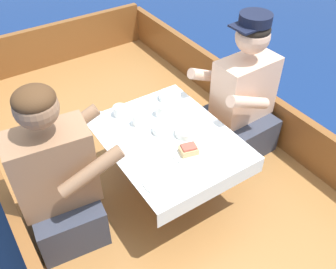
{
  "coord_description": "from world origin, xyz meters",
  "views": [
    {
      "loc": [
        -0.89,
        -1.4,
        2.13
      ],
      "look_at": [
        0.0,
        -0.06,
        0.74
      ],
      "focal_mm": 40.0,
      "sensor_mm": 36.0,
      "label": 1
    }
  ],
  "objects_px": {
    "person_port": "(58,181)",
    "coffee_cup_center": "(161,110)",
    "person_starboard": "(242,99)",
    "coffee_cup_port": "(120,111)",
    "coffee_cup_starboard": "(138,119)",
    "sandwich": "(189,149)"
  },
  "relations": [
    {
      "from": "person_port",
      "to": "coffee_cup_starboard",
      "type": "distance_m",
      "value": 0.58
    },
    {
      "from": "coffee_cup_center",
      "to": "person_starboard",
      "type": "bearing_deg",
      "value": -12.01
    },
    {
      "from": "coffee_cup_port",
      "to": "coffee_cup_center",
      "type": "bearing_deg",
      "value": -32.74
    },
    {
      "from": "person_port",
      "to": "sandwich",
      "type": "distance_m",
      "value": 0.7
    },
    {
      "from": "person_starboard",
      "to": "coffee_cup_center",
      "type": "xyz_separation_m",
      "value": [
        -0.56,
        0.12,
        0.06
      ]
    },
    {
      "from": "sandwich",
      "to": "person_port",
      "type": "bearing_deg",
      "value": 160.17
    },
    {
      "from": "sandwich",
      "to": "coffee_cup_port",
      "type": "relative_size",
      "value": 1.01
    },
    {
      "from": "coffee_cup_starboard",
      "to": "coffee_cup_center",
      "type": "height_order",
      "value": "same"
    },
    {
      "from": "sandwich",
      "to": "coffee_cup_port",
      "type": "xyz_separation_m",
      "value": [
        -0.15,
        0.51,
        0.0
      ]
    },
    {
      "from": "person_port",
      "to": "coffee_cup_center",
      "type": "bearing_deg",
      "value": 17.45
    },
    {
      "from": "person_starboard",
      "to": "coffee_cup_port",
      "type": "distance_m",
      "value": 0.82
    },
    {
      "from": "person_starboard",
      "to": "coffee_cup_port",
      "type": "xyz_separation_m",
      "value": [
        -0.77,
        0.26,
        0.06
      ]
    },
    {
      "from": "person_port",
      "to": "coffee_cup_center",
      "type": "distance_m",
      "value": 0.74
    },
    {
      "from": "person_starboard",
      "to": "sandwich",
      "type": "relative_size",
      "value": 8.95
    },
    {
      "from": "sandwich",
      "to": "coffee_cup_starboard",
      "type": "relative_size",
      "value": 1.16
    },
    {
      "from": "sandwich",
      "to": "person_starboard",
      "type": "bearing_deg",
      "value": 22.18
    },
    {
      "from": "coffee_cup_starboard",
      "to": "sandwich",
      "type": "bearing_deg",
      "value": -74.85
    },
    {
      "from": "person_port",
      "to": "person_starboard",
      "type": "xyz_separation_m",
      "value": [
        1.28,
        0.02,
        0.01
      ]
    },
    {
      "from": "person_starboard",
      "to": "coffee_cup_starboard",
      "type": "bearing_deg",
      "value": -10.9
    },
    {
      "from": "person_starboard",
      "to": "coffee_cup_starboard",
      "type": "xyz_separation_m",
      "value": [
        -0.72,
        0.12,
        0.06
      ]
    },
    {
      "from": "person_starboard",
      "to": "coffee_cup_port",
      "type": "relative_size",
      "value": 9.05
    },
    {
      "from": "person_starboard",
      "to": "sandwich",
      "type": "xyz_separation_m",
      "value": [
        -0.62,
        -0.25,
        0.06
      ]
    }
  ]
}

